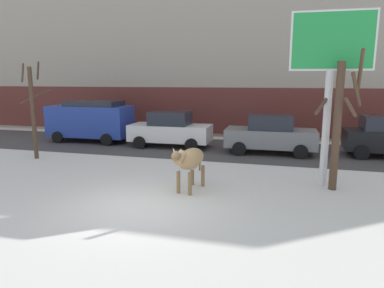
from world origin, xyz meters
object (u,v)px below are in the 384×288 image
object	(u,v)px
billboard	(332,52)
car_white_sedan	(170,130)
car_blue_van	(91,120)
car_grey_sedan	(270,134)
bare_tree_left_lot	(339,120)
bare_tree_right_lot	(33,109)
cow_tan	(190,160)
pedestrian_near_billboard	(76,120)

from	to	relation	value
billboard	car_white_sedan	bearing A→B (deg)	144.33
billboard	car_blue_van	size ratio (longest dim) A/B	1.20
car_grey_sedan	bare_tree_left_lot	distance (m)	5.77
bare_tree_right_lot	car_grey_sedan	bearing A→B (deg)	20.65
car_blue_van	bare_tree_left_lot	bearing A→B (deg)	-25.48
cow_tan	pedestrian_near_billboard	xyz separation A→B (m)	(-10.28, 9.38, -0.11)
cow_tan	car_grey_sedan	world-z (taller)	car_grey_sedan
bare_tree_right_lot	car_blue_van	bearing A→B (deg)	89.02
car_grey_sedan	bare_tree_right_lot	xyz separation A→B (m)	(-10.05, -3.79, 1.29)
billboard	car_blue_van	xyz separation A→B (m)	(-11.90, 5.39, -3.07)
bare_tree_left_lot	car_blue_van	bearing A→B (deg)	154.52
cow_tan	car_white_sedan	xyz separation A→B (m)	(-2.92, 6.74, -0.09)
cow_tan	bare_tree_left_lot	bearing A→B (deg)	15.86
billboard	car_blue_van	bearing A→B (deg)	155.62
car_blue_van	car_grey_sedan	xyz separation A→B (m)	(9.97, -0.66, -0.33)
cow_tan	pedestrian_near_billboard	distance (m)	13.92
car_white_sedan	bare_tree_right_lot	xyz separation A→B (m)	(-4.94, -4.11, 1.29)
cow_tan	car_white_sedan	world-z (taller)	car_white_sedan
cow_tan	car_grey_sedan	xyz separation A→B (m)	(2.19, 6.41, -0.09)
billboard	car_blue_van	world-z (taller)	billboard
cow_tan	car_white_sedan	bearing A→B (deg)	113.44
billboard	car_white_sedan	distance (m)	9.31
car_blue_van	car_white_sedan	size ratio (longest dim) A/B	1.10
car_grey_sedan	pedestrian_near_billboard	xyz separation A→B (m)	(-12.47, 2.97, -0.03)
pedestrian_near_billboard	bare_tree_right_lot	bearing A→B (deg)	-70.29
cow_tan	car_blue_van	size ratio (longest dim) A/B	0.42
billboard	cow_tan	bearing A→B (deg)	-157.73
car_grey_sedan	bare_tree_left_lot	xyz separation A→B (m)	(2.24, -5.15, 1.33)
car_grey_sedan	pedestrian_near_billboard	distance (m)	12.82
billboard	car_white_sedan	size ratio (longest dim) A/B	1.32
billboard	car_white_sedan	xyz separation A→B (m)	(-7.04, 5.05, -3.41)
car_blue_van	bare_tree_right_lot	world-z (taller)	bare_tree_right_lot
bare_tree_left_lot	bare_tree_right_lot	size ratio (longest dim) A/B	1.03
car_white_sedan	car_blue_van	bearing A→B (deg)	176.00
billboard	car_grey_sedan	size ratio (longest dim) A/B	1.32
pedestrian_near_billboard	bare_tree_left_lot	distance (m)	16.86
car_blue_van	car_white_sedan	bearing A→B (deg)	-4.00
car_blue_van	bare_tree_left_lot	distance (m)	13.56
bare_tree_left_lot	bare_tree_right_lot	xyz separation A→B (m)	(-12.29, 1.37, -0.04)
car_white_sedan	pedestrian_near_billboard	bearing A→B (deg)	160.23
car_white_sedan	bare_tree_left_lot	size ratio (longest dim) A/B	0.97
billboard	car_blue_van	distance (m)	13.42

